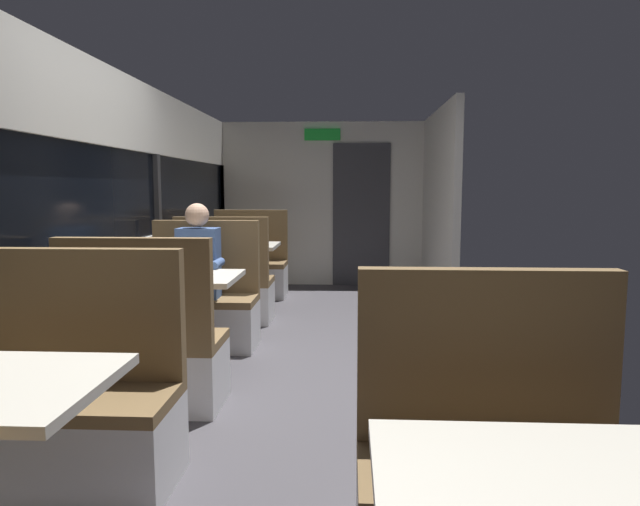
{
  "coord_description": "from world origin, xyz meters",
  "views": [
    {
      "loc": [
        0.39,
        -3.89,
        1.4
      ],
      "look_at": [
        0.14,
        0.86,
        0.84
      ],
      "focal_mm": 31.95,
      "sensor_mm": 36.0,
      "label": 1
    }
  ],
  "objects_px": {
    "bench_mid_window_facing_end": "(146,357)",
    "dining_table_far_window": "(238,253)",
    "bench_near_window_facing_entry": "(76,415)",
    "bench_far_window_facing_end": "(226,290)",
    "dining_table_mid_window": "(178,289)",
    "seated_passenger": "(200,287)",
    "bench_front_aisle_facing_entry": "(493,494)",
    "bench_far_window_facing_entry": "(249,271)",
    "bench_mid_window_facing_entry": "(203,309)"
  },
  "relations": [
    {
      "from": "bench_mid_window_facing_entry",
      "to": "seated_passenger",
      "type": "bearing_deg",
      "value": -90.0
    },
    {
      "from": "dining_table_mid_window",
      "to": "seated_passenger",
      "type": "relative_size",
      "value": 0.71
    },
    {
      "from": "dining_table_mid_window",
      "to": "bench_front_aisle_facing_entry",
      "type": "xyz_separation_m",
      "value": [
        1.79,
        -2.23,
        -0.31
      ]
    },
    {
      "from": "bench_mid_window_facing_end",
      "to": "bench_mid_window_facing_entry",
      "type": "height_order",
      "value": "same"
    },
    {
      "from": "dining_table_mid_window",
      "to": "seated_passenger",
      "type": "xyz_separation_m",
      "value": [
        0.0,
        0.63,
        -0.1
      ]
    },
    {
      "from": "dining_table_far_window",
      "to": "bench_far_window_facing_entry",
      "type": "height_order",
      "value": "bench_far_window_facing_entry"
    },
    {
      "from": "bench_mid_window_facing_entry",
      "to": "bench_far_window_facing_end",
      "type": "height_order",
      "value": "same"
    },
    {
      "from": "bench_far_window_facing_end",
      "to": "dining_table_far_window",
      "type": "bearing_deg",
      "value": 90.0
    },
    {
      "from": "bench_far_window_facing_end",
      "to": "seated_passenger",
      "type": "xyz_separation_m",
      "value": [
        0.0,
        -1.0,
        0.21
      ]
    },
    {
      "from": "dining_table_far_window",
      "to": "bench_far_window_facing_end",
      "type": "distance_m",
      "value": 0.77
    },
    {
      "from": "dining_table_mid_window",
      "to": "bench_far_window_facing_entry",
      "type": "bearing_deg",
      "value": 90.0
    },
    {
      "from": "bench_mid_window_facing_end",
      "to": "bench_front_aisle_facing_entry",
      "type": "xyz_separation_m",
      "value": [
        1.79,
        -1.53,
        0.0
      ]
    },
    {
      "from": "bench_mid_window_facing_end",
      "to": "dining_table_far_window",
      "type": "distance_m",
      "value": 3.04
    },
    {
      "from": "dining_table_far_window",
      "to": "bench_front_aisle_facing_entry",
      "type": "bearing_deg",
      "value": -68.55
    },
    {
      "from": "bench_far_window_facing_end",
      "to": "bench_front_aisle_facing_entry",
      "type": "relative_size",
      "value": 1.0
    },
    {
      "from": "bench_mid_window_facing_end",
      "to": "bench_mid_window_facing_entry",
      "type": "relative_size",
      "value": 1.0
    },
    {
      "from": "bench_mid_window_facing_end",
      "to": "bench_far_window_facing_end",
      "type": "distance_m",
      "value": 2.33
    },
    {
      "from": "bench_near_window_facing_entry",
      "to": "bench_far_window_facing_end",
      "type": "relative_size",
      "value": 1.0
    },
    {
      "from": "bench_mid_window_facing_entry",
      "to": "bench_front_aisle_facing_entry",
      "type": "xyz_separation_m",
      "value": [
        1.79,
        -2.93,
        0.0
      ]
    },
    {
      "from": "bench_mid_window_facing_end",
      "to": "bench_far_window_facing_end",
      "type": "xyz_separation_m",
      "value": [
        0.0,
        2.33,
        0.0
      ]
    },
    {
      "from": "bench_far_window_facing_end",
      "to": "bench_far_window_facing_entry",
      "type": "xyz_separation_m",
      "value": [
        0.0,
        1.4,
        0.0
      ]
    },
    {
      "from": "dining_table_mid_window",
      "to": "bench_mid_window_facing_end",
      "type": "relative_size",
      "value": 0.82
    },
    {
      "from": "dining_table_far_window",
      "to": "dining_table_mid_window",
      "type": "bearing_deg",
      "value": -90.0
    },
    {
      "from": "bench_far_window_facing_end",
      "to": "bench_front_aisle_facing_entry",
      "type": "bearing_deg",
      "value": -65.1
    },
    {
      "from": "bench_mid_window_facing_entry",
      "to": "bench_far_window_facing_entry",
      "type": "height_order",
      "value": "same"
    },
    {
      "from": "bench_mid_window_facing_end",
      "to": "bench_front_aisle_facing_entry",
      "type": "relative_size",
      "value": 1.0
    },
    {
      "from": "bench_mid_window_facing_end",
      "to": "dining_table_mid_window",
      "type": "bearing_deg",
      "value": 90.0
    },
    {
      "from": "bench_far_window_facing_end",
      "to": "dining_table_mid_window",
      "type": "bearing_deg",
      "value": -90.0
    },
    {
      "from": "bench_near_window_facing_entry",
      "to": "bench_front_aisle_facing_entry",
      "type": "xyz_separation_m",
      "value": [
        1.79,
        -0.6,
        0.0
      ]
    },
    {
      "from": "dining_table_far_window",
      "to": "bench_far_window_facing_end",
      "type": "relative_size",
      "value": 0.82
    },
    {
      "from": "bench_mid_window_facing_entry",
      "to": "dining_table_far_window",
      "type": "xyz_separation_m",
      "value": [
        0.0,
        1.63,
        0.31
      ]
    },
    {
      "from": "bench_near_window_facing_entry",
      "to": "seated_passenger",
      "type": "relative_size",
      "value": 0.87
    },
    {
      "from": "bench_near_window_facing_entry",
      "to": "bench_mid_window_facing_entry",
      "type": "bearing_deg",
      "value": 90.0
    },
    {
      "from": "bench_far_window_facing_end",
      "to": "bench_front_aisle_facing_entry",
      "type": "distance_m",
      "value": 4.25
    },
    {
      "from": "seated_passenger",
      "to": "bench_far_window_facing_entry",
      "type": "bearing_deg",
      "value": 90.0
    },
    {
      "from": "bench_mid_window_facing_entry",
      "to": "dining_table_mid_window",
      "type": "bearing_deg",
      "value": -90.0
    },
    {
      "from": "bench_mid_window_facing_end",
      "to": "bench_mid_window_facing_entry",
      "type": "bearing_deg",
      "value": 90.0
    },
    {
      "from": "dining_table_mid_window",
      "to": "seated_passenger",
      "type": "distance_m",
      "value": 0.64
    },
    {
      "from": "bench_far_window_facing_end",
      "to": "seated_passenger",
      "type": "height_order",
      "value": "seated_passenger"
    },
    {
      "from": "bench_mid_window_facing_entry",
      "to": "bench_far_window_facing_end",
      "type": "bearing_deg",
      "value": 90.0
    },
    {
      "from": "bench_near_window_facing_entry",
      "to": "bench_far_window_facing_entry",
      "type": "xyz_separation_m",
      "value": [
        0.0,
        4.65,
        0.0
      ]
    },
    {
      "from": "seated_passenger",
      "to": "bench_front_aisle_facing_entry",
      "type": "bearing_deg",
      "value": -57.91
    },
    {
      "from": "dining_table_far_window",
      "to": "bench_near_window_facing_entry",
      "type": "bearing_deg",
      "value": -90.0
    },
    {
      "from": "dining_table_mid_window",
      "to": "seated_passenger",
      "type": "height_order",
      "value": "seated_passenger"
    },
    {
      "from": "bench_far_window_facing_end",
      "to": "bench_mid_window_facing_entry",
      "type": "bearing_deg",
      "value": -90.0
    },
    {
      "from": "dining_table_far_window",
      "to": "bench_front_aisle_facing_entry",
      "type": "height_order",
      "value": "bench_front_aisle_facing_entry"
    },
    {
      "from": "dining_table_far_window",
      "to": "bench_far_window_facing_end",
      "type": "xyz_separation_m",
      "value": [
        0.0,
        -0.7,
        -0.31
      ]
    },
    {
      "from": "bench_far_window_facing_end",
      "to": "bench_front_aisle_facing_entry",
      "type": "xyz_separation_m",
      "value": [
        1.79,
        -3.86,
        0.0
      ]
    },
    {
      "from": "bench_near_window_facing_entry",
      "to": "seated_passenger",
      "type": "bearing_deg",
      "value": 90.0
    },
    {
      "from": "seated_passenger",
      "to": "bench_near_window_facing_entry",
      "type": "bearing_deg",
      "value": -90.0
    }
  ]
}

